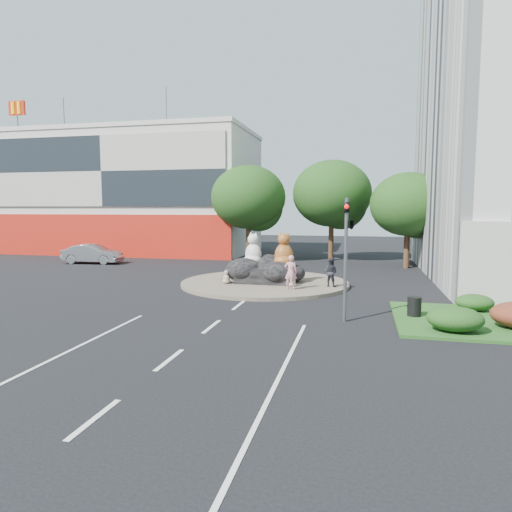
{
  "coord_description": "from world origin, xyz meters",
  "views": [
    {
      "loc": [
        5.59,
        -16.49,
        4.59
      ],
      "look_at": [
        0.04,
        7.48,
        2.0
      ],
      "focal_mm": 32.0,
      "sensor_mm": 36.0,
      "label": 1
    }
  ],
  "objects_px": {
    "parked_car": "(92,254)",
    "kitten_calico": "(226,277)",
    "cat_white": "(253,249)",
    "cat_tabby": "(284,249)",
    "pedestrian_pink": "(291,272)",
    "kitten_white": "(290,279)",
    "pedestrian_dark": "(331,272)",
    "litter_bin": "(414,306)"
  },
  "relations": [
    {
      "from": "cat_white",
      "to": "kitten_calico",
      "type": "distance_m",
      "value": 2.53
    },
    {
      "from": "kitten_calico",
      "to": "pedestrian_dark",
      "type": "relative_size",
      "value": 0.51
    },
    {
      "from": "kitten_calico",
      "to": "litter_bin",
      "type": "relative_size",
      "value": 1.03
    },
    {
      "from": "kitten_calico",
      "to": "parked_car",
      "type": "bearing_deg",
      "value": -171.76
    },
    {
      "from": "cat_tabby",
      "to": "pedestrian_dark",
      "type": "distance_m",
      "value": 3.16
    },
    {
      "from": "cat_white",
      "to": "kitten_calico",
      "type": "bearing_deg",
      "value": -100.55
    },
    {
      "from": "kitten_calico",
      "to": "kitten_white",
      "type": "distance_m",
      "value": 3.8
    },
    {
      "from": "kitten_white",
      "to": "litter_bin",
      "type": "distance_m",
      "value": 8.13
    },
    {
      "from": "pedestrian_pink",
      "to": "cat_white",
      "type": "bearing_deg",
      "value": -51.32
    },
    {
      "from": "cat_white",
      "to": "kitten_white",
      "type": "distance_m",
      "value": 3.47
    },
    {
      "from": "cat_white",
      "to": "litter_bin",
      "type": "bearing_deg",
      "value": -12.81
    },
    {
      "from": "cat_tabby",
      "to": "parked_car",
      "type": "xyz_separation_m",
      "value": [
        -17.31,
        7.12,
        -1.36
      ]
    },
    {
      "from": "cat_tabby",
      "to": "pedestrian_dark",
      "type": "bearing_deg",
      "value": -29.19
    },
    {
      "from": "kitten_calico",
      "to": "cat_white",
      "type": "bearing_deg",
      "value": 91.15
    },
    {
      "from": "kitten_calico",
      "to": "parked_car",
      "type": "xyz_separation_m",
      "value": [
        -14.13,
        8.36,
        0.19
      ]
    },
    {
      "from": "pedestrian_pink",
      "to": "pedestrian_dark",
      "type": "height_order",
      "value": "pedestrian_pink"
    },
    {
      "from": "cat_white",
      "to": "kitten_white",
      "type": "relative_size",
      "value": 2.51
    },
    {
      "from": "kitten_calico",
      "to": "parked_car",
      "type": "relative_size",
      "value": 0.17
    },
    {
      "from": "cat_tabby",
      "to": "pedestrian_pink",
      "type": "relative_size",
      "value": 1.13
    },
    {
      "from": "kitten_white",
      "to": "litter_bin",
      "type": "relative_size",
      "value": 1.03
    },
    {
      "from": "litter_bin",
      "to": "kitten_white",
      "type": "bearing_deg",
      "value": 138.08
    },
    {
      "from": "cat_tabby",
      "to": "litter_bin",
      "type": "height_order",
      "value": "cat_tabby"
    },
    {
      "from": "cat_tabby",
      "to": "pedestrian_dark",
      "type": "relative_size",
      "value": 1.31
    },
    {
      "from": "pedestrian_pink",
      "to": "parked_car",
      "type": "distance_m",
      "value": 20.39
    },
    {
      "from": "kitten_white",
      "to": "parked_car",
      "type": "xyz_separation_m",
      "value": [
        -17.92,
        8.54,
        0.19
      ]
    },
    {
      "from": "parked_car",
      "to": "kitten_calico",
      "type": "bearing_deg",
      "value": -124.98
    },
    {
      "from": "pedestrian_pink",
      "to": "parked_car",
      "type": "xyz_separation_m",
      "value": [
        -18.08,
        9.42,
        -0.34
      ]
    },
    {
      "from": "cat_tabby",
      "to": "parked_car",
      "type": "height_order",
      "value": "cat_tabby"
    },
    {
      "from": "parked_car",
      "to": "litter_bin",
      "type": "distance_m",
      "value": 27.75
    },
    {
      "from": "cat_tabby",
      "to": "pedestrian_pink",
      "type": "bearing_deg",
      "value": -83.92
    },
    {
      "from": "cat_white",
      "to": "pedestrian_pink",
      "type": "height_order",
      "value": "cat_white"
    },
    {
      "from": "cat_white",
      "to": "parked_car",
      "type": "bearing_deg",
      "value": -176.6
    },
    {
      "from": "pedestrian_dark",
      "to": "cat_tabby",
      "type": "bearing_deg",
      "value": 3.15
    },
    {
      "from": "pedestrian_dark",
      "to": "parked_car",
      "type": "distance_m",
      "value": 21.65
    },
    {
      "from": "kitten_white",
      "to": "pedestrian_pink",
      "type": "height_order",
      "value": "pedestrian_pink"
    },
    {
      "from": "pedestrian_dark",
      "to": "litter_bin",
      "type": "relative_size",
      "value": 2.04
    },
    {
      "from": "pedestrian_pink",
      "to": "litter_bin",
      "type": "xyz_separation_m",
      "value": [
        5.89,
        -4.56,
        -0.62
      ]
    },
    {
      "from": "cat_white",
      "to": "litter_bin",
      "type": "relative_size",
      "value": 2.58
    },
    {
      "from": "kitten_white",
      "to": "pedestrian_pink",
      "type": "xyz_separation_m",
      "value": [
        0.16,
        -0.87,
        0.53
      ]
    },
    {
      "from": "kitten_white",
      "to": "pedestrian_dark",
      "type": "bearing_deg",
      "value": -39.66
    },
    {
      "from": "pedestrian_dark",
      "to": "kitten_white",
      "type": "bearing_deg",
      "value": 34.62
    },
    {
      "from": "cat_tabby",
      "to": "cat_white",
      "type": "bearing_deg",
      "value": 157.19
    }
  ]
}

